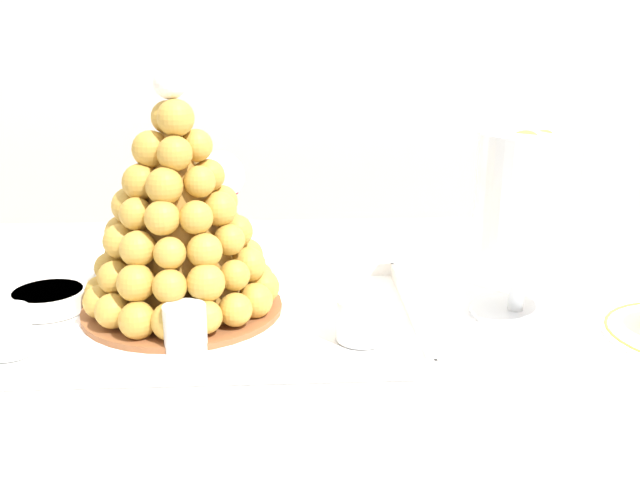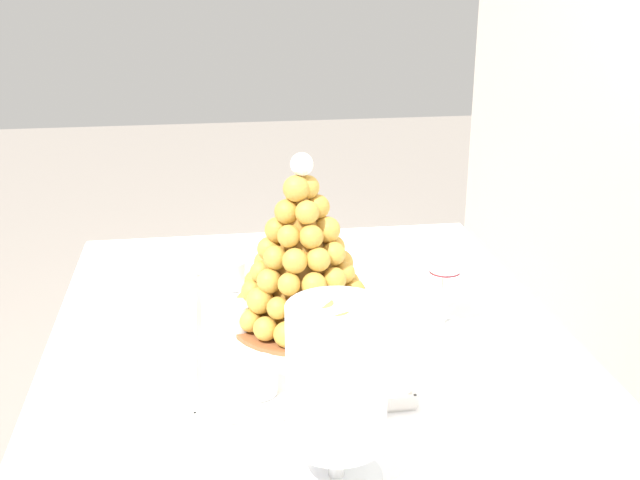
{
  "view_description": "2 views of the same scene",
  "coord_description": "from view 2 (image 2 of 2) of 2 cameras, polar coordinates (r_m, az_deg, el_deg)",
  "views": [
    {
      "loc": [
        -0.04,
        -0.9,
        1.17
      ],
      "look_at": [
        0.01,
        -0.06,
        0.91
      ],
      "focal_mm": 40.96,
      "sensor_mm": 36.0,
      "label": 1
    },
    {
      "loc": [
        1.09,
        -0.17,
        1.42
      ],
      "look_at": [
        -0.05,
        0.0,
        1.0
      ],
      "focal_mm": 44.14,
      "sensor_mm": 36.0,
      "label": 2
    }
  ],
  "objects": [
    {
      "name": "dessert_cup_centre",
      "position": [
        1.19,
        -4.6,
        -9.95
      ],
      "size": [
        0.06,
        0.06,
        0.05
      ],
      "color": "silver",
      "rests_on": "serving_tray"
    },
    {
      "name": "serving_tray",
      "position": [
        1.39,
        -2.44,
        -6.56
      ],
      "size": [
        0.56,
        0.33,
        0.02
      ],
      "color": "white",
      "rests_on": "buffet_table"
    },
    {
      "name": "buffet_table",
      "position": [
        1.32,
        0.2,
        -13.68
      ],
      "size": [
        1.39,
        0.91,
        0.79
      ],
      "color": "brown",
      "rests_on": "ground_plane"
    },
    {
      "name": "croquembouche",
      "position": [
        1.36,
        -1.3,
        -1.51
      ],
      "size": [
        0.26,
        0.26,
        0.31
      ],
      "color": "brown",
      "rests_on": "serving_tray"
    },
    {
      "name": "macaron_goblet",
      "position": [
        0.96,
        1.25,
        -9.99
      ],
      "size": [
        0.12,
        0.12,
        0.25
      ],
      "color": "white",
      "rests_on": "buffet_table"
    },
    {
      "name": "creme_brulee_ramekin",
      "position": [
        1.57,
        -1.49,
        -2.76
      ],
      "size": [
        0.1,
        0.1,
        0.03
      ],
      "color": "white",
      "rests_on": "serving_tray"
    },
    {
      "name": "dessert_cup_left",
      "position": [
        1.56,
        -6.29,
        -2.57
      ],
      "size": [
        0.05,
        0.05,
        0.05
      ],
      "color": "silver",
      "rests_on": "serving_tray"
    },
    {
      "name": "wine_glass",
      "position": [
        1.38,
        9.07,
        -1.43
      ],
      "size": [
        0.08,
        0.08,
        0.17
      ],
      "color": "silver",
      "rests_on": "buffet_table"
    },
    {
      "name": "dessert_cup_mid_left",
      "position": [
        1.37,
        -5.99,
        -5.73
      ],
      "size": [
        0.05,
        0.05,
        0.05
      ],
      "color": "silver",
      "rests_on": "serving_tray"
    }
  ]
}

